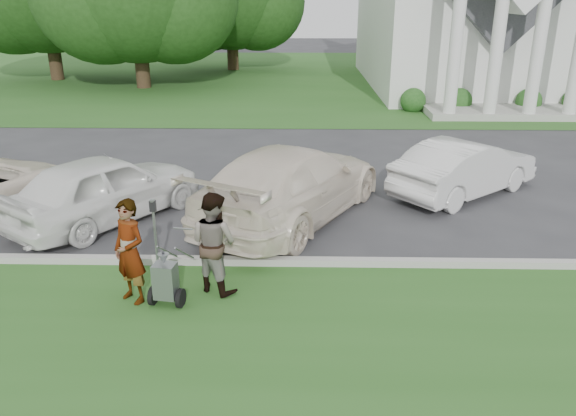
{
  "coord_description": "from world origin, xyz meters",
  "views": [
    {
      "loc": [
        0.59,
        -8.92,
        4.76
      ],
      "look_at": [
        0.39,
        0.0,
        1.37
      ],
      "focal_mm": 35.0,
      "sensor_mm": 36.0,
      "label": 1
    }
  ],
  "objects_px": {
    "person_left": "(130,253)",
    "person_right": "(214,243)",
    "car_b": "(105,188)",
    "striping_cart": "(166,282)",
    "parking_meter_near": "(155,230)",
    "car_d": "(465,168)",
    "car_c": "(292,183)"
  },
  "relations": [
    {
      "from": "person_left",
      "to": "person_right",
      "type": "xyz_separation_m",
      "value": [
        1.3,
        0.4,
        -0.0
      ]
    },
    {
      "from": "person_right",
      "to": "car_b",
      "type": "bearing_deg",
      "value": -15.12
    },
    {
      "from": "striping_cart",
      "to": "car_b",
      "type": "height_order",
      "value": "car_b"
    },
    {
      "from": "parking_meter_near",
      "to": "car_b",
      "type": "distance_m",
      "value": 3.27
    },
    {
      "from": "person_right",
      "to": "car_d",
      "type": "relative_size",
      "value": 0.41
    },
    {
      "from": "striping_cart",
      "to": "car_c",
      "type": "distance_m",
      "value": 4.39
    },
    {
      "from": "car_d",
      "to": "person_right",
      "type": "bearing_deg",
      "value": 92.87
    },
    {
      "from": "parking_meter_near",
      "to": "car_c",
      "type": "height_order",
      "value": "car_c"
    },
    {
      "from": "parking_meter_near",
      "to": "person_right",
      "type": "bearing_deg",
      "value": -20.63
    },
    {
      "from": "person_left",
      "to": "parking_meter_near",
      "type": "distance_m",
      "value": 0.84
    },
    {
      "from": "striping_cart",
      "to": "car_c",
      "type": "xyz_separation_m",
      "value": [
        1.97,
        3.9,
        0.4
      ]
    },
    {
      "from": "car_b",
      "to": "person_right",
      "type": "bearing_deg",
      "value": 167.18
    },
    {
      "from": "car_b",
      "to": "car_c",
      "type": "xyz_separation_m",
      "value": [
        4.12,
        0.22,
        0.07
      ]
    },
    {
      "from": "striping_cart",
      "to": "car_d",
      "type": "distance_m",
      "value": 8.44
    },
    {
      "from": "parking_meter_near",
      "to": "car_b",
      "type": "xyz_separation_m",
      "value": [
        -1.79,
        2.73,
        -0.17
      ]
    },
    {
      "from": "striping_cart",
      "to": "person_right",
      "type": "bearing_deg",
      "value": 45.98
    },
    {
      "from": "car_b",
      "to": "car_d",
      "type": "relative_size",
      "value": 1.05
    },
    {
      "from": "person_left",
      "to": "car_b",
      "type": "distance_m",
      "value": 3.88
    },
    {
      "from": "person_right",
      "to": "striping_cart",
      "type": "bearing_deg",
      "value": 69.23
    },
    {
      "from": "striping_cart",
      "to": "parking_meter_near",
      "type": "bearing_deg",
      "value": 120.48
    },
    {
      "from": "car_b",
      "to": "person_left",
      "type": "bearing_deg",
      "value": 148.7
    },
    {
      "from": "parking_meter_near",
      "to": "striping_cart",
      "type": "bearing_deg",
      "value": -68.72
    },
    {
      "from": "person_right",
      "to": "person_left",
      "type": "bearing_deg",
      "value": 49.55
    },
    {
      "from": "person_right",
      "to": "parking_meter_near",
      "type": "relative_size",
      "value": 1.18
    },
    {
      "from": "striping_cart",
      "to": "car_b",
      "type": "distance_m",
      "value": 4.28
    },
    {
      "from": "parking_meter_near",
      "to": "car_c",
      "type": "relative_size",
      "value": 0.26
    },
    {
      "from": "car_b",
      "to": "car_d",
      "type": "bearing_deg",
      "value": -132.33
    },
    {
      "from": "person_left",
      "to": "parking_meter_near",
      "type": "bearing_deg",
      "value": 110.12
    },
    {
      "from": "car_c",
      "to": "car_d",
      "type": "relative_size",
      "value": 1.35
    },
    {
      "from": "parking_meter_near",
      "to": "car_b",
      "type": "height_order",
      "value": "car_b"
    },
    {
      "from": "car_b",
      "to": "car_c",
      "type": "relative_size",
      "value": 0.78
    },
    {
      "from": "car_b",
      "to": "parking_meter_near",
      "type": "bearing_deg",
      "value": 157.92
    }
  ]
}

